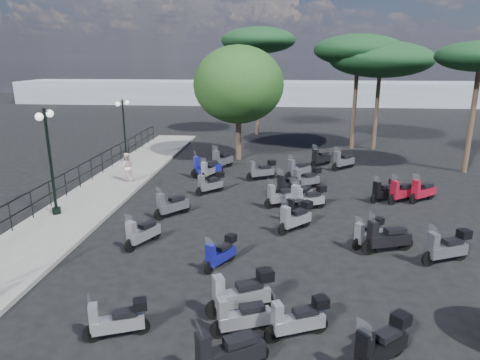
# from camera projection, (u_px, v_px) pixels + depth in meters

# --- Properties ---
(ground) EXTENTS (120.00, 120.00, 0.00)m
(ground) POSITION_uv_depth(u_px,v_px,m) (231.00, 222.00, 16.83)
(ground) COLOR black
(ground) RESTS_ON ground
(sidewalk) EXTENTS (3.00, 30.00, 0.15)m
(sidewalk) POSITION_uv_depth(u_px,v_px,m) (102.00, 193.00, 20.29)
(sidewalk) COLOR slate
(sidewalk) RESTS_ON ground
(railing) EXTENTS (0.04, 26.04, 1.10)m
(railing) POSITION_uv_depth(u_px,v_px,m) (72.00, 176.00, 19.99)
(railing) COLOR black
(railing) RESTS_ON sidewalk
(lamp_post_1) EXTENTS (0.42, 1.25, 4.26)m
(lamp_post_1) POSITION_uv_depth(u_px,v_px,m) (50.00, 155.00, 16.68)
(lamp_post_1) COLOR black
(lamp_post_1) RESTS_ON sidewalk
(lamp_post_2) EXTENTS (0.51, 1.07, 3.74)m
(lamp_post_2) POSITION_uv_depth(u_px,v_px,m) (124.00, 127.00, 25.41)
(lamp_post_2) COLOR black
(lamp_post_2) RESTS_ON sidewalk
(pedestrian_far) EXTENTS (0.87, 0.78, 1.47)m
(pedestrian_far) POSITION_uv_depth(u_px,v_px,m) (127.00, 167.00, 21.73)
(pedestrian_far) COLOR beige
(pedestrian_far) RESTS_ON sidewalk
(scooter_1) EXTENTS (1.45, 0.75, 1.21)m
(scooter_1) POSITION_uv_depth(u_px,v_px,m) (117.00, 321.00, 9.79)
(scooter_1) COLOR black
(scooter_1) RESTS_ON ground
(scooter_2) EXTENTS (0.92, 1.54, 1.34)m
(scooter_2) POSITION_uv_depth(u_px,v_px,m) (142.00, 233.00, 14.62)
(scooter_2) COLOR black
(scooter_2) RESTS_ON ground
(scooter_3) EXTENTS (1.23, 1.37, 1.38)m
(scooter_3) POSITION_uv_depth(u_px,v_px,m) (171.00, 206.00, 17.31)
(scooter_3) COLOR black
(scooter_3) RESTS_ON ground
(scooter_4) EXTENTS (1.66, 1.10, 1.49)m
(scooter_4) POSITION_uv_depth(u_px,v_px,m) (206.00, 168.00, 23.09)
(scooter_4) COLOR black
(scooter_4) RESTS_ON ground
(scooter_5) EXTENTS (1.09, 1.67, 1.49)m
(scooter_5) POSITION_uv_depth(u_px,v_px,m) (222.00, 160.00, 24.72)
(scooter_5) COLOR black
(scooter_5) RESTS_ON ground
(scooter_6) EXTENTS (1.70, 1.02, 1.46)m
(scooter_6) POSITION_uv_depth(u_px,v_px,m) (241.00, 294.00, 10.72)
(scooter_6) COLOR black
(scooter_6) RESTS_ON ground
(scooter_7) EXTENTS (1.53, 0.78, 1.28)m
(scooter_7) POSITION_uv_depth(u_px,v_px,m) (242.00, 318.00, 9.93)
(scooter_7) COLOR black
(scooter_7) RESTS_ON ground
(scooter_8) EXTENTS (0.90, 1.33, 1.18)m
(scooter_8) POSITION_uv_depth(u_px,v_px,m) (221.00, 254.00, 13.15)
(scooter_8) COLOR black
(scooter_8) RESTS_ON ground
(scooter_9) EXTENTS (1.23, 1.25, 1.27)m
(scooter_9) POSITION_uv_depth(u_px,v_px,m) (210.00, 184.00, 20.27)
(scooter_9) COLOR black
(scooter_9) RESTS_ON ground
(scooter_10) EXTENTS (1.54, 0.99, 1.34)m
(scooter_10) POSITION_uv_depth(u_px,v_px,m) (262.00, 171.00, 22.52)
(scooter_10) COLOR black
(scooter_10) RESTS_ON ground
(scooter_11) EXTENTS (0.78, 1.47, 1.24)m
(scooter_11) POSITION_uv_depth(u_px,v_px,m) (209.00, 170.00, 22.87)
(scooter_11) COLOR black
(scooter_11) RESTS_ON ground
(scooter_12) EXTENTS (1.60, 1.06, 1.43)m
(scooter_12) POSITION_uv_depth(u_px,v_px,m) (227.00, 354.00, 8.63)
(scooter_12) COLOR black
(scooter_12) RESTS_ON ground
(scooter_13) EXTENTS (1.50, 0.82, 1.26)m
(scooter_13) POSITION_uv_depth(u_px,v_px,m) (298.00, 319.00, 9.81)
(scooter_13) COLOR black
(scooter_13) RESTS_ON ground
(scooter_14) EXTENTS (1.31, 1.35, 1.37)m
(scooter_14) POSITION_uv_depth(u_px,v_px,m) (296.00, 218.00, 15.90)
(scooter_14) COLOR black
(scooter_14) RESTS_ON ground
(scooter_15) EXTENTS (1.51, 1.01, 1.33)m
(scooter_15) POSITION_uv_depth(u_px,v_px,m) (309.00, 199.00, 18.05)
(scooter_15) COLOR black
(scooter_15) RESTS_ON ground
(scooter_16) EXTENTS (1.19, 1.37, 1.36)m
(scooter_16) POSITION_uv_depth(u_px,v_px,m) (288.00, 185.00, 20.08)
(scooter_16) COLOR black
(scooter_16) RESTS_ON ground
(scooter_17) EXTENTS (1.40, 1.23, 1.40)m
(scooter_17) POSITION_uv_depth(u_px,v_px,m) (298.00, 170.00, 22.76)
(scooter_17) COLOR black
(scooter_17) RESTS_ON ground
(scooter_18) EXTENTS (1.39, 1.24, 1.36)m
(scooter_18) POSITION_uv_depth(u_px,v_px,m) (381.00, 345.00, 8.86)
(scooter_18) COLOR black
(scooter_18) RESTS_ON ground
(scooter_19) EXTENTS (1.80, 0.86, 1.48)m
(scooter_19) POSITION_uv_depth(u_px,v_px,m) (387.00, 238.00, 14.09)
(scooter_19) COLOR black
(scooter_19) RESTS_ON ground
(scooter_20) EXTENTS (0.87, 1.40, 1.23)m
(scooter_20) POSITION_uv_depth(u_px,v_px,m) (295.00, 209.00, 17.11)
(scooter_20) COLOR black
(scooter_20) RESTS_ON ground
(scooter_21) EXTENTS (1.02, 1.67, 1.46)m
(scooter_21) POSITION_uv_depth(u_px,v_px,m) (301.00, 197.00, 18.32)
(scooter_21) COLOR black
(scooter_21) RESTS_ON ground
(scooter_22) EXTENTS (1.52, 1.07, 1.36)m
(scooter_22) POSITION_uv_depth(u_px,v_px,m) (306.00, 179.00, 20.93)
(scooter_22) COLOR black
(scooter_22) RESTS_ON ground
(scooter_23) EXTENTS (1.44, 1.28, 1.44)m
(scooter_23) POSITION_uv_depth(u_px,v_px,m) (343.00, 161.00, 24.61)
(scooter_23) COLOR black
(scooter_23) RESTS_ON ground
(scooter_25) EXTENTS (1.63, 0.92, 1.38)m
(scooter_25) POSITION_uv_depth(u_px,v_px,m) (447.00, 248.00, 13.38)
(scooter_25) COLOR black
(scooter_25) RESTS_ON ground
(scooter_26) EXTENTS (1.21, 1.11, 1.19)m
(scooter_26) POSITION_uv_depth(u_px,v_px,m) (368.00, 234.00, 14.63)
(scooter_26) COLOR black
(scooter_26) RESTS_ON ground
(scooter_27) EXTENTS (1.36, 1.08, 1.27)m
(scooter_27) POSITION_uv_depth(u_px,v_px,m) (384.00, 191.00, 19.20)
(scooter_27) COLOR black
(scooter_27) RESTS_ON ground
(scooter_28) EXTENTS (1.43, 1.15, 1.38)m
(scooter_28) POSITION_uv_depth(u_px,v_px,m) (401.00, 192.00, 19.02)
(scooter_28) COLOR black
(scooter_28) RESTS_ON ground
(scooter_29) EXTENTS (1.30, 1.29, 1.38)m
(scooter_29) POSITION_uv_depth(u_px,v_px,m) (321.00, 158.00, 25.42)
(scooter_29) COLOR black
(scooter_29) RESTS_ON ground
(scooter_30) EXTENTS (1.43, 1.15, 1.38)m
(scooter_30) POSITION_uv_depth(u_px,v_px,m) (422.00, 192.00, 19.12)
(scooter_30) COLOR black
(scooter_30) RESTS_ON ground
(scooter_31) EXTENTS (1.51, 1.01, 1.33)m
(scooter_31) POSITION_uv_depth(u_px,v_px,m) (282.00, 196.00, 18.48)
(scooter_31) COLOR black
(scooter_31) RESTS_ON ground
(broadleaf_tree) EXTENTS (5.53, 5.53, 7.00)m
(broadleaf_tree) POSITION_uv_depth(u_px,v_px,m) (238.00, 85.00, 25.98)
(broadleaf_tree) COLOR #38281E
(broadleaf_tree) RESTS_ON ground
(pine_0) EXTENTS (6.88, 6.88, 7.32)m
(pine_0) POSITION_uv_depth(u_px,v_px,m) (381.00, 60.00, 28.61)
(pine_0) COLOR #38281E
(pine_0) RESTS_ON ground
(pine_1) EXTENTS (6.00, 6.00, 7.78)m
(pine_1) POSITION_uv_depth(u_px,v_px,m) (359.00, 50.00, 28.70)
(pine_1) COLOR #38281E
(pine_1) RESTS_ON ground
(pine_2) EXTENTS (5.94, 5.94, 8.59)m
(pine_2) POSITION_uv_depth(u_px,v_px,m) (258.00, 41.00, 33.86)
(pine_2) COLOR #38281E
(pine_2) RESTS_ON ground
(distant_hills) EXTENTS (70.00, 8.00, 3.00)m
(distant_hills) POSITION_uv_depth(u_px,v_px,m) (269.00, 93.00, 59.45)
(distant_hills) COLOR gray
(distant_hills) RESTS_ON ground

